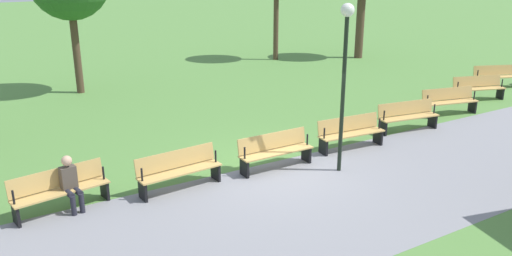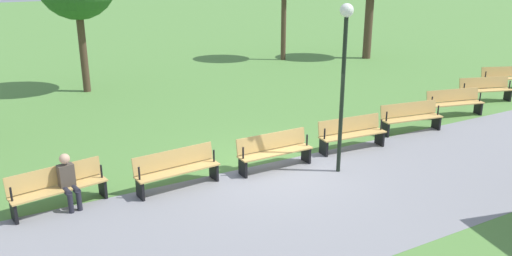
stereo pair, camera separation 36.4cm
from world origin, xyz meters
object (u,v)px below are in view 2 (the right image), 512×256
(bench_5, at_px, (274,150))
(bench_7, at_px, (58,187))
(bench_6, at_px, (177,168))
(bench_1, at_px, (485,89))
(lamp_post, at_px, (344,58))
(bench_4, at_px, (351,133))
(bench_0, at_px, (506,77))
(person_seated, at_px, (68,180))
(bench_3, at_px, (411,117))
(bench_2, at_px, (454,102))

(bench_5, distance_m, bench_7, 5.15)
(bench_5, bearing_deg, bench_6, -2.25)
(bench_1, bearing_deg, bench_6, 24.78)
(lamp_post, bearing_deg, bench_4, -139.95)
(bench_0, relative_size, bench_7, 0.99)
(bench_4, bearing_deg, person_seated, 3.07)
(person_seated, bearing_deg, lamp_post, 159.40)
(bench_3, xyz_separation_m, person_seated, (10.06, 0.11, 0.16))
(bench_1, distance_m, bench_7, 15.32)
(bench_0, relative_size, lamp_post, 0.49)
(bench_0, relative_size, bench_1, 0.99)
(bench_2, relative_size, bench_6, 1.01)
(bench_3, height_order, bench_5, same)
(bench_2, bearing_deg, bench_4, 22.52)
(bench_6, bearing_deg, bench_3, 177.73)
(bench_1, bearing_deg, bench_2, 33.77)
(bench_2, bearing_deg, bench_6, 18.03)
(bench_7, distance_m, person_seated, 0.28)
(bench_1, bearing_deg, bench_0, -141.73)
(person_seated, bearing_deg, bench_2, 173.78)
(bench_2, xyz_separation_m, bench_3, (2.53, 0.50, 0.00))
(bench_3, relative_size, bench_5, 1.02)
(bench_3, bearing_deg, bench_0, -155.25)
(person_seated, distance_m, lamp_post, 6.72)
(lamp_post, bearing_deg, bench_5, -37.44)
(bench_0, xyz_separation_m, bench_4, (9.98, 2.39, 0.00))
(bench_7, bearing_deg, bench_3, 170.98)
(bench_5, xyz_separation_m, bench_6, (2.57, -0.10, 0.00))
(bench_1, relative_size, bench_2, 1.00)
(bench_0, distance_m, bench_6, 15.32)
(bench_4, xyz_separation_m, bench_5, (2.57, 0.10, 0.00))
(bench_2, bearing_deg, bench_1, -150.74)
(bench_2, bearing_deg, bench_7, 15.78)
(bench_2, height_order, bench_7, same)
(bench_0, bearing_deg, bench_7, 29.30)
(lamp_post, bearing_deg, bench_0, -162.86)
(bench_4, bearing_deg, bench_0, -162.01)
(bench_2, distance_m, bench_5, 7.71)
(bench_0, bearing_deg, bench_1, 42.78)
(bench_0, bearing_deg, bench_2, 40.53)
(bench_0, distance_m, person_seated, 17.62)
(bench_2, height_order, lamp_post, lamp_post)
(bench_7, bearing_deg, person_seated, 142.11)
(bench_2, height_order, bench_6, same)
(bench_6, distance_m, person_seated, 2.36)
(bench_0, xyz_separation_m, bench_5, (12.56, 2.49, 0.00))
(bench_4, bearing_deg, lamp_post, 44.56)
(bench_6, distance_m, lamp_post, 4.66)
(bench_4, xyz_separation_m, lamp_post, (1.29, 1.08, 2.38))
(bench_0, height_order, bench_5, same)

